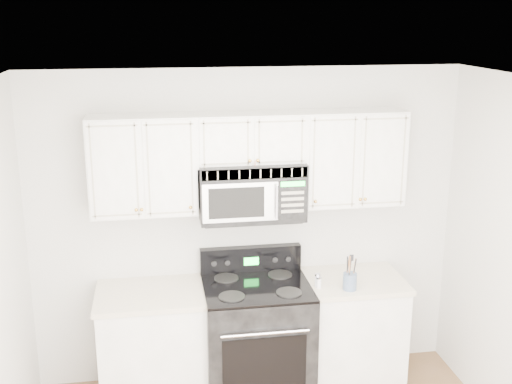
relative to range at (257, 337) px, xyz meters
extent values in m
cube|color=white|center=(-0.02, -1.40, 2.12)|extent=(3.50, 3.50, 0.01)
cube|color=silver|center=(-0.02, 0.35, 0.82)|extent=(3.50, 0.01, 2.60)
cube|color=white|center=(-0.82, 0.04, -0.04)|extent=(0.82, 0.63, 0.88)
cube|color=beige|center=(-0.82, 0.04, 0.42)|extent=(0.86, 0.65, 0.04)
cube|color=white|center=(0.78, 0.04, -0.04)|extent=(0.82, 0.63, 0.88)
cube|color=beige|center=(0.78, 0.04, 0.42)|extent=(0.86, 0.65, 0.04)
cube|color=black|center=(0.78, 0.08, -0.43)|extent=(0.82, 0.55, 0.10)
cube|color=black|center=(0.00, -0.01, -0.02)|extent=(0.84, 0.72, 0.92)
cube|color=black|center=(0.00, -0.37, -0.03)|extent=(0.64, 0.01, 0.44)
cylinder|color=silver|center=(0.00, -0.39, 0.24)|extent=(0.66, 0.02, 0.02)
cube|color=black|center=(0.00, -0.01, 0.44)|extent=(0.84, 0.72, 0.02)
cube|color=black|center=(0.00, 0.31, 0.55)|extent=(0.84, 0.08, 0.22)
cube|color=#1FFA40|center=(0.00, 0.27, 0.55)|extent=(0.12, 0.00, 0.07)
cube|color=white|center=(-0.84, 0.19, 1.41)|extent=(0.80, 0.33, 0.75)
cube|color=white|center=(0.80, 0.19, 1.41)|extent=(0.80, 0.33, 0.75)
cube|color=white|center=(-0.02, 0.19, 1.59)|extent=(0.84, 0.33, 0.39)
sphere|color=gold|center=(-0.86, 0.00, 1.12)|extent=(0.03, 0.03, 0.03)
sphere|color=gold|center=(-0.50, 0.00, 1.12)|extent=(0.03, 0.03, 0.03)
sphere|color=gold|center=(0.46, 0.00, 1.12)|extent=(0.03, 0.03, 0.03)
sphere|color=gold|center=(0.82, 0.00, 1.12)|extent=(0.03, 0.03, 0.03)
sphere|color=gold|center=(-0.05, 0.00, 1.46)|extent=(0.03, 0.03, 0.03)
sphere|color=gold|center=(0.01, 0.00, 1.46)|extent=(0.03, 0.03, 0.03)
cylinder|color=#AB3819|center=(-0.01, 0.00, 1.40)|extent=(0.01, 0.00, 0.11)
sphere|color=gold|center=(-0.01, 0.00, 1.34)|extent=(0.04, 0.04, 0.04)
cube|color=black|center=(-0.02, 0.15, 1.19)|extent=(0.81, 0.41, 0.45)
cube|color=#A8A090|center=(-0.02, -0.05, 1.37)|extent=(0.79, 0.01, 0.08)
cube|color=#B3B3B3|center=(-0.13, -0.06, 1.15)|extent=(0.57, 0.01, 0.30)
cube|color=black|center=(-0.16, -0.06, 1.15)|extent=(0.42, 0.01, 0.24)
cube|color=black|center=(0.26, -0.06, 1.15)|extent=(0.22, 0.01, 0.30)
cube|color=#1FFA40|center=(0.26, -0.07, 1.28)|extent=(0.18, 0.00, 0.04)
cylinder|color=silver|center=(0.14, -0.09, 1.15)|extent=(0.02, 0.02, 0.26)
cylinder|color=slate|center=(0.71, -0.16, 0.50)|extent=(0.11, 0.11, 0.13)
cylinder|color=#A0663E|center=(0.74, -0.16, 0.57)|extent=(0.01, 0.01, 0.23)
cylinder|color=black|center=(0.69, -0.14, 0.58)|extent=(0.01, 0.01, 0.25)
cylinder|color=#A0663E|center=(0.69, -0.19, 0.59)|extent=(0.01, 0.01, 0.27)
cylinder|color=black|center=(0.74, -0.16, 0.57)|extent=(0.01, 0.01, 0.23)
cylinder|color=#A0663E|center=(0.69, -0.14, 0.58)|extent=(0.01, 0.01, 0.25)
cylinder|color=black|center=(0.69, -0.19, 0.59)|extent=(0.01, 0.01, 0.27)
cylinder|color=silver|center=(0.48, -0.07, 0.48)|extent=(0.04, 0.04, 0.09)
cylinder|color=silver|center=(0.48, -0.07, 0.53)|extent=(0.05, 0.05, 0.02)
cylinder|color=silver|center=(0.48, -0.10, 0.48)|extent=(0.04, 0.04, 0.08)
cylinder|color=silver|center=(0.48, -0.10, 0.52)|extent=(0.04, 0.04, 0.02)
camera|label=1|loc=(-0.76, -4.60, 2.52)|focal=45.00mm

